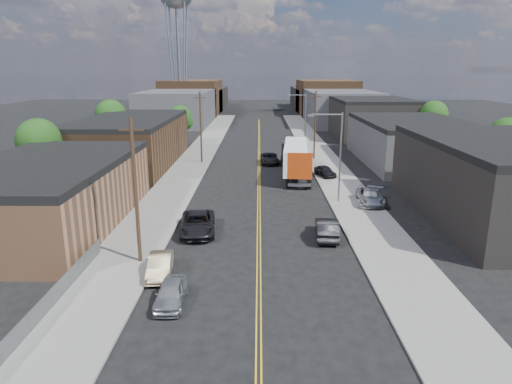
{
  "coord_description": "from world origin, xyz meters",
  "views": [
    {
      "loc": [
        0.01,
        -19.19,
        12.92
      ],
      "look_at": [
        -0.26,
        19.67,
        2.5
      ],
      "focal_mm": 32.0,
      "sensor_mm": 36.0,
      "label": 1
    }
  ],
  "objects_px": {
    "car_right_oncoming": "(327,228)",
    "car_right_lot_b": "(371,197)",
    "car_left_a": "(171,293)",
    "car_right_lot_c": "(325,171)",
    "car_right_lot_a": "(371,196)",
    "semi_truck": "(295,156)",
    "car_left_b": "(160,266)",
    "car_left_c": "(198,223)",
    "car_ahead_truck": "(270,159)",
    "water_tower": "(176,1)"
  },
  "relations": [
    {
      "from": "car_right_oncoming",
      "to": "car_ahead_truck",
      "type": "height_order",
      "value": "car_right_oncoming"
    },
    {
      "from": "car_left_a",
      "to": "car_right_oncoming",
      "type": "relative_size",
      "value": 0.82
    },
    {
      "from": "car_right_lot_c",
      "to": "car_left_b",
      "type": "bearing_deg",
      "value": -136.29
    },
    {
      "from": "car_left_b",
      "to": "car_right_lot_c",
      "type": "bearing_deg",
      "value": 56.38
    },
    {
      "from": "car_left_a",
      "to": "car_right_lot_c",
      "type": "bearing_deg",
      "value": 66.33
    },
    {
      "from": "car_right_oncoming",
      "to": "car_right_lot_a",
      "type": "relative_size",
      "value": 0.92
    },
    {
      "from": "car_right_oncoming",
      "to": "car_right_lot_c",
      "type": "distance_m",
      "value": 21.32
    },
    {
      "from": "semi_truck",
      "to": "car_left_c",
      "type": "xyz_separation_m",
      "value": [
        -9.5,
        -21.78,
        -1.55
      ]
    },
    {
      "from": "water_tower",
      "to": "car_ahead_truck",
      "type": "bearing_deg",
      "value": -70.22
    },
    {
      "from": "car_left_c",
      "to": "car_right_lot_c",
      "type": "bearing_deg",
      "value": 51.33
    },
    {
      "from": "car_right_oncoming",
      "to": "car_right_lot_a",
      "type": "bearing_deg",
      "value": -117.27
    },
    {
      "from": "water_tower",
      "to": "car_right_oncoming",
      "type": "bearing_deg",
      "value": -73.93
    },
    {
      "from": "car_right_lot_a",
      "to": "car_right_lot_c",
      "type": "xyz_separation_m",
      "value": [
        -2.8,
        11.97,
        -0.06
      ]
    },
    {
      "from": "car_left_a",
      "to": "water_tower",
      "type": "bearing_deg",
      "value": 97.99
    },
    {
      "from": "car_left_c",
      "to": "car_left_b",
      "type": "bearing_deg",
      "value": -105.27
    },
    {
      "from": "car_right_lot_a",
      "to": "water_tower",
      "type": "bearing_deg",
      "value": 116.55
    },
    {
      "from": "car_right_lot_c",
      "to": "car_ahead_truck",
      "type": "relative_size",
      "value": 0.73
    },
    {
      "from": "car_left_b",
      "to": "car_right_oncoming",
      "type": "relative_size",
      "value": 0.86
    },
    {
      "from": "car_right_lot_a",
      "to": "car_left_c",
      "type": "bearing_deg",
      "value": -147.58
    },
    {
      "from": "car_right_oncoming",
      "to": "car_right_lot_c",
      "type": "relative_size",
      "value": 1.23
    },
    {
      "from": "semi_truck",
      "to": "car_left_b",
      "type": "distance_m",
      "value": 31.75
    },
    {
      "from": "car_left_a",
      "to": "car_left_c",
      "type": "bearing_deg",
      "value": 88.85
    },
    {
      "from": "car_right_lot_b",
      "to": "car_right_lot_c",
      "type": "bearing_deg",
      "value": 126.95
    },
    {
      "from": "car_left_c",
      "to": "car_right_lot_b",
      "type": "distance_m",
      "value": 17.89
    },
    {
      "from": "car_left_a",
      "to": "car_right_lot_b",
      "type": "height_order",
      "value": "car_right_lot_b"
    },
    {
      "from": "car_right_oncoming",
      "to": "water_tower",
      "type": "bearing_deg",
      "value": -69.65
    },
    {
      "from": "car_left_c",
      "to": "car_right_oncoming",
      "type": "xyz_separation_m",
      "value": [
        10.37,
        -1.05,
        -0.03
      ]
    },
    {
      "from": "car_right_oncoming",
      "to": "car_right_lot_b",
      "type": "relative_size",
      "value": 1.03
    },
    {
      "from": "water_tower",
      "to": "car_right_lot_c",
      "type": "xyz_separation_m",
      "value": [
        30.2,
        -73.92,
        -29.83
      ]
    },
    {
      "from": "car_left_c",
      "to": "car_right_lot_b",
      "type": "bearing_deg",
      "value": 21.22
    },
    {
      "from": "car_left_b",
      "to": "car_left_c",
      "type": "xyz_separation_m",
      "value": [
        1.4,
        8.0,
        0.15
      ]
    },
    {
      "from": "car_right_lot_a",
      "to": "car_right_lot_c",
      "type": "relative_size",
      "value": 1.34
    },
    {
      "from": "semi_truck",
      "to": "car_left_b",
      "type": "bearing_deg",
      "value": -105.54
    },
    {
      "from": "semi_truck",
      "to": "car_left_b",
      "type": "relative_size",
      "value": 3.92
    },
    {
      "from": "car_left_b",
      "to": "car_right_oncoming",
      "type": "distance_m",
      "value": 13.67
    },
    {
      "from": "car_left_b",
      "to": "semi_truck",
      "type": "bearing_deg",
      "value": 63.74
    },
    {
      "from": "semi_truck",
      "to": "car_left_a",
      "type": "xyz_separation_m",
      "value": [
        -9.5,
        -33.52,
        -1.71
      ]
    },
    {
      "from": "water_tower",
      "to": "car_left_c",
      "type": "distance_m",
      "value": 100.07
    },
    {
      "from": "car_right_oncoming",
      "to": "car_right_lot_b",
      "type": "bearing_deg",
      "value": -117.59
    },
    {
      "from": "car_right_oncoming",
      "to": "car_left_b",
      "type": "bearing_deg",
      "value": 34.83
    },
    {
      "from": "car_right_lot_c",
      "to": "water_tower",
      "type": "bearing_deg",
      "value": 93.4
    },
    {
      "from": "semi_truck",
      "to": "car_right_lot_c",
      "type": "bearing_deg",
      "value": -20.04
    },
    {
      "from": "water_tower",
      "to": "car_ahead_truck",
      "type": "distance_m",
      "value": 75.61
    },
    {
      "from": "semi_truck",
      "to": "car_ahead_truck",
      "type": "distance_m",
      "value": 7.68
    },
    {
      "from": "car_left_c",
      "to": "car_ahead_truck",
      "type": "bearing_deg",
      "value": 71.87
    },
    {
      "from": "water_tower",
      "to": "semi_truck",
      "type": "bearing_deg",
      "value": -69.85
    },
    {
      "from": "water_tower",
      "to": "car_left_c",
      "type": "bearing_deg",
      "value": -79.75
    },
    {
      "from": "car_right_lot_a",
      "to": "car_ahead_truck",
      "type": "bearing_deg",
      "value": 120.35
    },
    {
      "from": "car_right_lot_c",
      "to": "car_ahead_truck",
      "type": "distance_m",
      "value": 10.88
    },
    {
      "from": "car_left_a",
      "to": "car_right_lot_a",
      "type": "distance_m",
      "value": 25.5
    }
  ]
}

